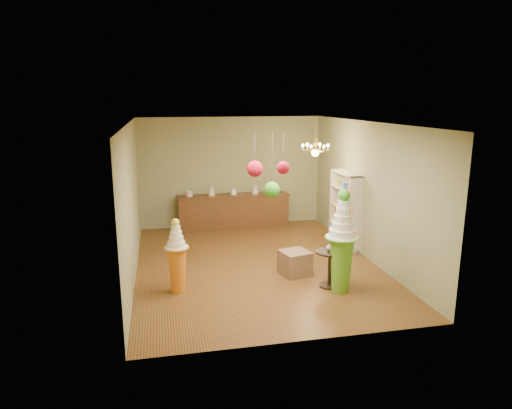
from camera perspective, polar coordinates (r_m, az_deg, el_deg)
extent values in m
plane|color=brown|center=(9.88, 0.01, -7.49)|extent=(6.50, 6.50, 0.00)
plane|color=silver|center=(9.26, 0.02, 10.17)|extent=(6.50, 6.50, 0.00)
cube|color=#94976A|center=(12.60, -3.07, 4.07)|extent=(5.00, 0.04, 3.00)
cube|color=#94976A|center=(6.41, 6.08, -4.88)|extent=(5.00, 0.04, 3.00)
cube|color=#94976A|center=(9.27, -15.28, 0.35)|extent=(0.04, 6.50, 3.00)
cube|color=#94976A|center=(10.26, 13.81, 1.63)|extent=(0.04, 6.50, 3.00)
cone|color=#63AF26|center=(8.55, 10.59, -7.38)|extent=(0.50, 0.50, 1.03)
cylinder|color=white|center=(8.38, 10.74, -3.99)|extent=(0.67, 0.67, 0.03)
cylinder|color=white|center=(8.36, 10.76, -3.46)|extent=(0.55, 0.55, 0.13)
cylinder|color=white|center=(8.32, 10.80, -2.59)|extent=(0.45, 0.45, 0.13)
cylinder|color=white|center=(8.29, 10.84, -1.72)|extent=(0.37, 0.37, 0.13)
cylinder|color=white|center=(8.26, 10.88, -0.83)|extent=(0.30, 0.30, 0.13)
cylinder|color=white|center=(8.23, 10.92, 0.06)|extent=(0.25, 0.25, 0.13)
sphere|color=green|center=(8.19, 10.96, 1.15)|extent=(0.22, 0.22, 0.22)
cone|color=orange|center=(8.50, -9.80, -8.10)|extent=(0.41, 0.41, 0.85)
cylinder|color=white|center=(8.36, -9.91, -5.28)|extent=(0.50, 0.50, 0.03)
cylinder|color=white|center=(8.34, -9.93, -4.86)|extent=(0.37, 0.37, 0.10)
cylinder|color=white|center=(8.31, -9.96, -4.23)|extent=(0.30, 0.30, 0.10)
cylinder|color=white|center=(8.28, -9.98, -3.59)|extent=(0.24, 0.24, 0.10)
cylinder|color=white|center=(8.25, -10.01, -2.94)|extent=(0.19, 0.19, 0.10)
sphere|color=yellow|center=(8.22, -10.04, -2.21)|extent=(0.14, 0.14, 0.14)
cube|color=#856348|center=(9.30, 4.89, -7.27)|extent=(0.65, 0.65, 0.48)
cube|color=brown|center=(12.54, -2.81, -0.87)|extent=(3.00, 0.50, 0.90)
cube|color=brown|center=(12.43, -2.83, 1.16)|extent=(3.04, 0.54, 0.03)
cylinder|color=white|center=(12.29, -8.37, 1.35)|extent=(0.18, 0.18, 0.16)
cylinder|color=white|center=(12.33, -5.59, 1.65)|extent=(0.18, 0.18, 0.24)
cylinder|color=white|center=(12.41, -2.84, 1.59)|extent=(0.18, 0.18, 0.16)
cylinder|color=white|center=(12.51, -0.12, 1.89)|extent=(0.18, 0.18, 0.24)
cylinder|color=white|center=(12.66, 2.54, 1.82)|extent=(0.18, 0.18, 0.16)
cube|color=beige|center=(11.08, 11.78, -0.60)|extent=(0.04, 1.20, 1.80)
cube|color=beige|center=(11.12, 10.93, -2.65)|extent=(0.30, 1.14, 0.03)
cube|color=beige|center=(11.01, 11.03, -0.39)|extent=(0.30, 1.14, 0.03)
cube|color=beige|center=(10.92, 11.13, 1.91)|extent=(0.30, 1.14, 0.03)
cylinder|color=black|center=(8.88, 9.12, -9.95)|extent=(0.43, 0.43, 0.04)
cylinder|color=black|center=(8.76, 9.19, -7.99)|extent=(0.09, 0.09, 0.69)
cylinder|color=black|center=(8.65, 9.28, -5.85)|extent=(0.64, 0.64, 0.04)
imported|color=beige|center=(8.61, 9.30, -5.23)|extent=(0.19, 0.19, 0.16)
cylinder|color=#423A30|center=(7.52, -0.14, 6.98)|extent=(0.01, 0.01, 0.66)
sphere|color=#AB1125|center=(7.56, -0.13, 4.49)|extent=(0.27, 0.27, 0.27)
cylinder|color=#423A30|center=(7.66, 2.02, 5.66)|extent=(0.01, 0.01, 1.04)
sphere|color=green|center=(7.74, 1.99, 1.86)|extent=(0.27, 0.27, 0.27)
cylinder|color=#423A30|center=(7.13, 3.44, 6.93)|extent=(0.01, 0.01, 0.58)
sphere|color=#AB1125|center=(7.17, 3.41, 4.61)|extent=(0.21, 0.21, 0.21)
cylinder|color=#EDAF53|center=(10.67, 7.50, 9.11)|extent=(0.02, 0.02, 0.50)
cylinder|color=#EDAF53|center=(10.70, 7.45, 7.51)|extent=(0.10, 0.10, 0.30)
sphere|color=#FDDB8B|center=(10.72, 7.42, 6.44)|extent=(0.18, 0.18, 0.18)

